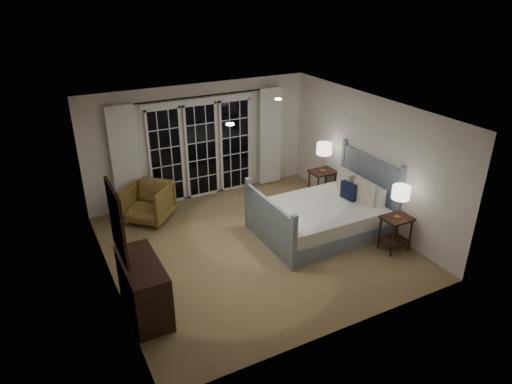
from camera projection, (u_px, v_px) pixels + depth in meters
name	position (u px, v px, depth m)	size (l,w,h in m)	color
floor	(254.00, 246.00, 8.33)	(5.00, 5.00, 0.00)	#92784F
ceiling	(254.00, 112.00, 7.27)	(5.00, 5.00, 0.00)	white
wall_left	(104.00, 215.00, 6.75)	(0.02, 5.00, 2.50)	silver
wall_right	(368.00, 159.00, 8.85)	(0.02, 5.00, 2.50)	silver
wall_back	(201.00, 142.00, 9.81)	(5.00, 0.02, 2.50)	silver
wall_front	(344.00, 255.00, 5.80)	(5.00, 0.02, 2.50)	silver
french_doors	(202.00, 149.00, 9.84)	(2.50, 0.04, 2.20)	black
curtain_rod	(200.00, 96.00, 9.30)	(0.03, 0.03, 3.50)	black
curtain_left	(125.00, 161.00, 9.06)	(0.55, 0.10, 2.25)	white
curtain_right	(270.00, 136.00, 10.44)	(0.55, 0.10, 2.25)	white
downlight_a	(278.00, 99.00, 8.09)	(0.12, 0.12, 0.01)	white
downlight_b	(230.00, 124.00, 6.70)	(0.12, 0.12, 0.01)	white
bed	(323.00, 216.00, 8.67)	(2.30, 1.66, 1.35)	gray
nightstand_left	(396.00, 228.00, 8.05)	(0.50, 0.40, 0.65)	black
nightstand_right	(322.00, 181.00, 9.87)	(0.53, 0.43, 0.69)	black
lamp_left	(401.00, 193.00, 7.76)	(0.31, 0.31, 0.59)	tan
lamp_right	(324.00, 149.00, 9.56)	(0.32, 0.32, 0.62)	tan
armchair	(148.00, 202.00, 9.08)	(0.83, 0.85, 0.77)	brown
dresser	(144.00, 288.00, 6.51)	(0.51, 1.21, 0.86)	black
mirror	(117.00, 223.00, 5.94)	(0.05, 0.85, 1.00)	black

